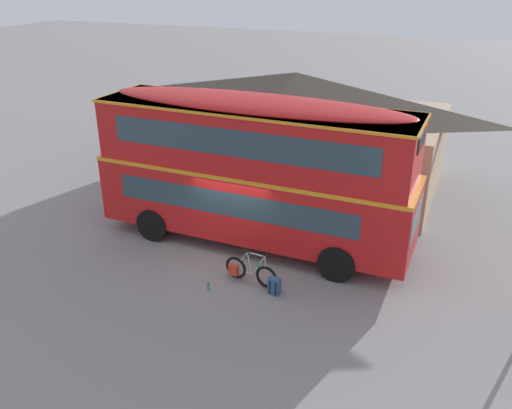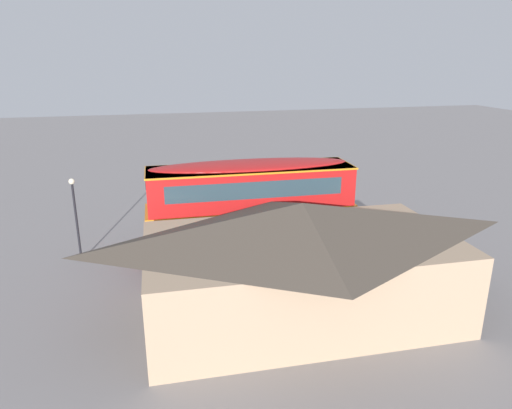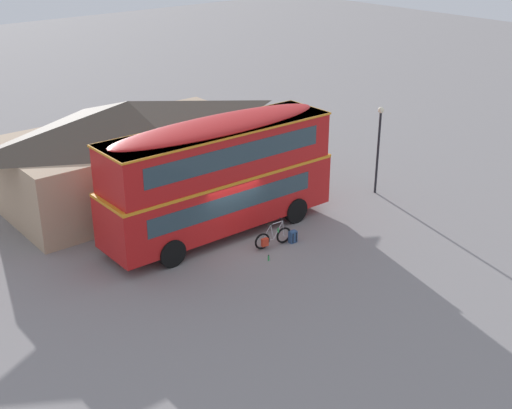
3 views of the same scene
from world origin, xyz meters
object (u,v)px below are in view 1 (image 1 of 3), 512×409
at_px(backpack_on_ground, 274,285).
at_px(water_bottle_green_metal, 208,287).
at_px(touring_bicycle, 249,271).
at_px(double_decker_bus, 254,166).

height_order(backpack_on_ground, water_bottle_green_metal, backpack_on_ground).
bearing_deg(touring_bicycle, double_decker_bus, 109.06).
bearing_deg(touring_bicycle, backpack_on_ground, -16.58).
xyz_separation_m(backpack_on_ground, water_bottle_green_metal, (-1.76, -0.55, -0.17)).
distance_m(touring_bicycle, backpack_on_ground, 0.92).
height_order(touring_bicycle, backpack_on_ground, touring_bicycle).
height_order(double_decker_bus, backpack_on_ground, double_decker_bus).
bearing_deg(touring_bicycle, water_bottle_green_metal, -137.57).
relative_size(backpack_on_ground, water_bottle_green_metal, 2.25).
height_order(double_decker_bus, water_bottle_green_metal, double_decker_bus).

